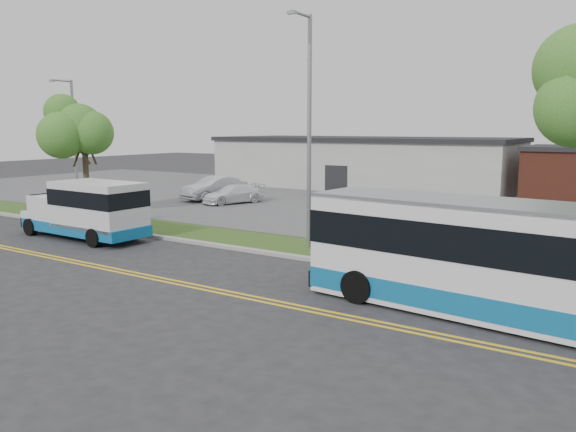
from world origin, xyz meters
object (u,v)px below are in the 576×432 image
Objects in this scene: streetlight_near at (308,125)px; parked_car_b at (233,194)px; tree_west at (84,128)px; pedestrian at (134,205)px; streetlight_far at (73,138)px; transit_bus at (512,262)px; parked_car_a at (214,188)px; shuttle_bus at (89,208)px.

parked_car_b is (-11.62, 9.51, -4.51)m from streetlight_near.
pedestrian is (3.52, 0.28, -4.13)m from tree_west.
transit_bus is at bearing -14.42° from streetlight_far.
streetlight_near is at bearing -26.25° from parked_car_a.
streetlight_near is (15.00, -0.47, 0.11)m from tree_west.
parked_car_b is (7.38, 6.82, -3.75)m from streetlight_far.
parked_car_a is at bearing 84.06° from tree_west.
tree_west is at bearing -28.98° from streetlight_far.
pedestrian is at bearing 4.59° from tree_west.
tree_west is 1.41× the size of parked_car_a.
parked_car_b is (-1.88, 12.96, -0.72)m from shuttle_bus.
streetlight_far is 1.63× the size of parked_car_a.
streetlight_near is 5.33× the size of pedestrian.
pedestrian is (-1.74, 4.21, -0.45)m from shuttle_bus.
transit_bus reaches higher than parked_car_a.
tree_west is 0.97× the size of shuttle_bus.
parked_car_b is at bearing 99.38° from shuttle_bus.
tree_west is 3.88× the size of pedestrian.
parked_car_b is at bearing 150.66° from transit_bus.
tree_west is at bearing -85.67° from parked_car_a.
transit_bus is 21.21m from pedestrian.
streetlight_far is 4.49× the size of pedestrian.
streetlight_far is 29.11m from transit_bus.
streetlight_far is at bearing 171.95° from streetlight_near.
streetlight_far is at bearing 151.02° from tree_west.
streetlight_far is 9.83m from parked_car_a.
pedestrian is (-20.53, 5.28, -0.61)m from transit_bus.
shuttle_bus is 1.45× the size of parked_car_a.
streetlight_near is at bearing 132.50° from pedestrian.
streetlight_near is 1.94× the size of parked_car_a.
parked_car_b is at bearing 69.48° from tree_west.
streetlight_far reaches higher than pedestrian.
streetlight_near is 15.68m from parked_car_b.
pedestrian is at bearing 176.23° from streetlight_near.
pedestrian is 8.76m from parked_car_b.
tree_west reaches higher than shuttle_bus.
shuttle_bus reaches higher than parked_car_b.
parked_car_a is at bearing 143.49° from streetlight_near.
parked_car_b is (3.38, 9.04, -4.40)m from tree_west.
streetlight_near reaches higher than tree_west.
tree_west is at bearing 144.39° from shuttle_bus.
streetlight_far is (-19.00, 2.69, -0.76)m from streetlight_near.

